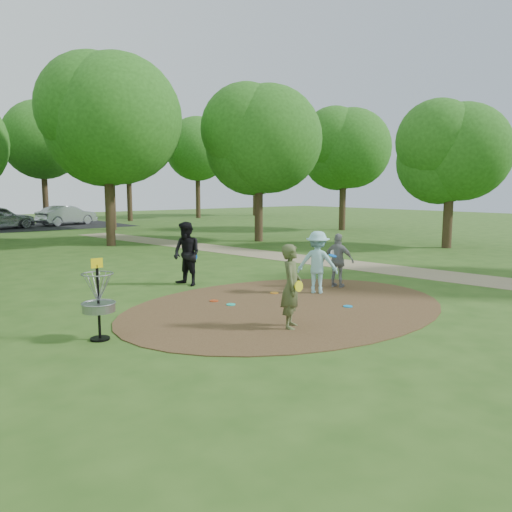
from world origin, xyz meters
TOP-DOWN VIEW (x-y plane):
  - ground at (0.00, 0.00)m, footprint 100.00×100.00m
  - dirt_clearing at (0.00, 0.00)m, footprint 8.40×8.40m
  - footpath at (6.50, 2.00)m, footprint 7.55×39.89m
  - parking_lot at (2.00, 30.00)m, footprint 14.00×8.00m
  - player_observer_with_disc at (-1.19, -1.38)m, footprint 0.74×0.72m
  - player_throwing_with_disc at (1.68, 0.65)m, footprint 1.27×1.24m
  - player_walking_with_disc at (-0.45, 3.82)m, footprint 0.86×1.02m
  - player_waiting_with_disc at (2.69, 0.82)m, footprint 0.68×0.98m
  - disc_ground_cyan at (-0.98, 0.96)m, footprint 0.22×0.22m
  - disc_ground_blue at (1.06, -0.95)m, footprint 0.22×0.22m
  - disc_ground_red at (-1.07, 1.54)m, footprint 0.22×0.22m
  - car_right at (5.12, 30.60)m, footprint 4.80×2.83m
  - disc_ground_orange at (0.72, 1.31)m, footprint 0.22×0.22m
  - disc_golf_basket at (-4.50, 0.30)m, footprint 0.63×0.63m
  - tree_ring at (2.00, 10.46)m, footprint 36.98×45.72m

SIDE VIEW (x-z plane):
  - ground at x=0.00m, z-range 0.00..0.00m
  - parking_lot at x=2.00m, z-range 0.00..0.01m
  - footpath at x=6.50m, z-range 0.00..0.01m
  - dirt_clearing at x=0.00m, z-range 0.00..0.02m
  - disc_ground_cyan at x=-0.98m, z-range 0.02..0.04m
  - disc_ground_blue at x=1.06m, z-range 0.02..0.04m
  - disc_ground_red at x=-1.07m, z-range 0.02..0.04m
  - disc_ground_orange at x=0.72m, z-range 0.02..0.04m
  - car_right at x=5.12m, z-range 0.00..1.49m
  - player_waiting_with_disc at x=2.69m, z-range 0.00..1.55m
  - player_throwing_with_disc at x=1.68m, z-range 0.00..1.68m
  - player_observer_with_disc at x=-1.19m, z-range 0.00..1.71m
  - disc_golf_basket at x=-4.50m, z-range 0.10..1.64m
  - player_walking_with_disc at x=-0.45m, z-range 0.00..1.86m
  - tree_ring at x=2.00m, z-range 0.56..9.96m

